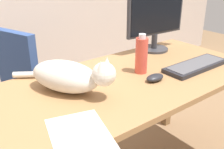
# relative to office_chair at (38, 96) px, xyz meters

# --- Properties ---
(desk) EXTENTS (1.53, 0.74, 0.76)m
(desk) POSITION_rel_office_chair_xyz_m (0.27, -0.76, 0.25)
(desk) COLOR #9E7247
(desk) RESTS_ON ground_plane
(office_chair) EXTENTS (0.51, 0.48, 0.93)m
(office_chair) POSITION_rel_office_chair_xyz_m (0.00, 0.00, 0.00)
(office_chair) COLOR black
(office_chair) RESTS_ON ground_plane
(monitor) EXTENTS (0.48, 0.20, 0.41)m
(monitor) POSITION_rel_office_chair_xyz_m (0.70, -0.50, 0.58)
(monitor) COLOR #333338
(monitor) RESTS_ON desk
(keyboard) EXTENTS (0.44, 0.15, 0.03)m
(keyboard) POSITION_rel_office_chair_xyz_m (0.66, -0.89, 0.37)
(keyboard) COLOR #232328
(keyboard) RESTS_ON desk
(cat) EXTENTS (0.33, 0.56, 0.20)m
(cat) POSITION_rel_office_chair_xyz_m (-0.09, -0.70, 0.44)
(cat) COLOR silver
(cat) RESTS_ON desk
(computer_mouse) EXTENTS (0.11, 0.06, 0.04)m
(computer_mouse) POSITION_rel_office_chair_xyz_m (0.33, -0.87, 0.37)
(computer_mouse) COLOR #232328
(computer_mouse) RESTS_ON desk
(paper_sheet) EXTENTS (0.28, 0.34, 0.00)m
(paper_sheet) POSITION_rel_office_chair_xyz_m (-0.24, -1.04, 0.36)
(paper_sheet) COLOR white
(paper_sheet) RESTS_ON desk
(water_bottle) EXTENTS (0.07, 0.07, 0.22)m
(water_bottle) POSITION_rel_office_chair_xyz_m (0.35, -0.74, 0.46)
(water_bottle) COLOR #D84C3D
(water_bottle) RESTS_ON desk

